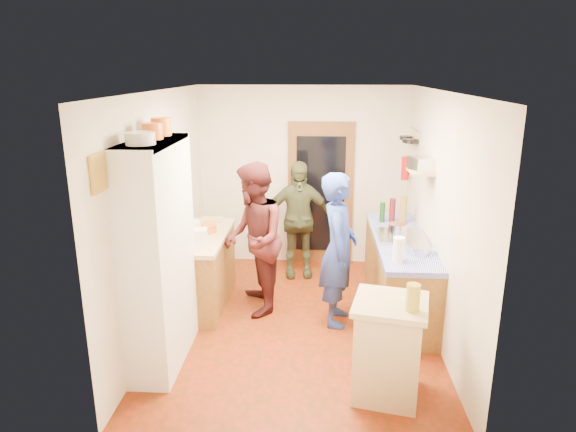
# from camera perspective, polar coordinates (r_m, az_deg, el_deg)

# --- Properties ---
(floor) EXTENTS (3.00, 4.00, 0.02)m
(floor) POSITION_cam_1_polar(r_m,az_deg,el_deg) (6.05, 1.05, -11.84)
(floor) COLOR maroon
(floor) RESTS_ON ground
(ceiling) EXTENTS (3.00, 4.00, 0.02)m
(ceiling) POSITION_cam_1_polar(r_m,az_deg,el_deg) (5.34, 1.20, 13.81)
(ceiling) COLOR silver
(ceiling) RESTS_ON ground
(wall_back) EXTENTS (3.00, 0.02, 2.60)m
(wall_back) POSITION_cam_1_polar(r_m,az_deg,el_deg) (7.51, 1.73, 4.39)
(wall_back) COLOR silver
(wall_back) RESTS_ON ground
(wall_front) EXTENTS (3.00, 0.02, 2.60)m
(wall_front) POSITION_cam_1_polar(r_m,az_deg,el_deg) (3.67, -0.15, -8.47)
(wall_front) COLOR silver
(wall_front) RESTS_ON ground
(wall_left) EXTENTS (0.02, 4.00, 2.60)m
(wall_left) POSITION_cam_1_polar(r_m,az_deg,el_deg) (5.81, -13.94, 0.42)
(wall_left) COLOR silver
(wall_left) RESTS_ON ground
(wall_right) EXTENTS (0.02, 4.00, 2.60)m
(wall_right) POSITION_cam_1_polar(r_m,az_deg,el_deg) (5.70, 16.46, -0.07)
(wall_right) COLOR silver
(wall_right) RESTS_ON ground
(door_frame) EXTENTS (0.95, 0.06, 2.10)m
(door_frame) POSITION_cam_1_polar(r_m,az_deg,el_deg) (7.52, 3.61, 2.44)
(door_frame) COLOR brown
(door_frame) RESTS_ON ground
(door_glass) EXTENTS (0.70, 0.02, 1.70)m
(door_glass) POSITION_cam_1_polar(r_m,az_deg,el_deg) (7.49, 3.61, 2.37)
(door_glass) COLOR black
(door_glass) RESTS_ON door_frame
(hutch_body) EXTENTS (0.40, 1.20, 2.20)m
(hutch_body) POSITION_cam_1_polar(r_m,az_deg,el_deg) (5.08, -14.12, -4.23)
(hutch_body) COLOR silver
(hutch_body) RESTS_ON ground
(hutch_top_shelf) EXTENTS (0.40, 1.14, 0.04)m
(hutch_top_shelf) POSITION_cam_1_polar(r_m,az_deg,el_deg) (4.82, -15.00, 7.89)
(hutch_top_shelf) COLOR silver
(hutch_top_shelf) RESTS_ON hutch_body
(plate_stack) EXTENTS (0.25, 0.25, 0.10)m
(plate_stack) POSITION_cam_1_polar(r_m,az_deg,el_deg) (4.56, -16.10, 8.29)
(plate_stack) COLOR white
(plate_stack) RESTS_ON hutch_top_shelf
(orange_pot_a) EXTENTS (0.18, 0.18, 0.15)m
(orange_pot_a) POSITION_cam_1_polar(r_m,az_deg,el_deg) (4.88, -14.82, 9.11)
(orange_pot_a) COLOR orange
(orange_pot_a) RESTS_ON hutch_top_shelf
(orange_pot_b) EXTENTS (0.19, 0.19, 0.17)m
(orange_pot_b) POSITION_cam_1_polar(r_m,az_deg,el_deg) (5.13, -13.92, 9.61)
(orange_pot_b) COLOR orange
(orange_pot_b) RESTS_ON hutch_top_shelf
(left_counter_base) EXTENTS (0.60, 1.40, 0.85)m
(left_counter_base) POSITION_cam_1_polar(r_m,az_deg,el_deg) (6.42, -9.59, -6.07)
(left_counter_base) COLOR olive
(left_counter_base) RESTS_ON ground
(left_counter_top) EXTENTS (0.64, 1.44, 0.05)m
(left_counter_top) POSITION_cam_1_polar(r_m,az_deg,el_deg) (6.27, -9.78, -2.25)
(left_counter_top) COLOR tan
(left_counter_top) RESTS_ON left_counter_base
(toaster) EXTENTS (0.27, 0.20, 0.19)m
(toaster) POSITION_cam_1_polar(r_m,az_deg,el_deg) (5.87, -10.18, -2.33)
(toaster) COLOR white
(toaster) RESTS_ON left_counter_top
(kettle) EXTENTS (0.21, 0.21, 0.19)m
(kettle) POSITION_cam_1_polar(r_m,az_deg,el_deg) (6.17, -10.45, -1.42)
(kettle) COLOR white
(kettle) RESTS_ON left_counter_top
(orange_bowl) EXTENTS (0.22, 0.22, 0.10)m
(orange_bowl) POSITION_cam_1_polar(r_m,az_deg,el_deg) (6.32, -8.90, -1.37)
(orange_bowl) COLOR orange
(orange_bowl) RESTS_ON left_counter_top
(chopping_board) EXTENTS (0.32, 0.24, 0.02)m
(chopping_board) POSITION_cam_1_polar(r_m,az_deg,el_deg) (6.81, -8.51, -0.37)
(chopping_board) COLOR tan
(chopping_board) RESTS_ON left_counter_top
(right_counter_base) EXTENTS (0.60, 2.20, 0.84)m
(right_counter_base) POSITION_cam_1_polar(r_m,az_deg,el_deg) (6.39, 12.14, -6.36)
(right_counter_base) COLOR olive
(right_counter_base) RESTS_ON ground
(right_counter_top) EXTENTS (0.62, 2.22, 0.06)m
(right_counter_top) POSITION_cam_1_polar(r_m,az_deg,el_deg) (6.24, 12.38, -2.54)
(right_counter_top) COLOR #0D13BA
(right_counter_top) RESTS_ON right_counter_base
(hob) EXTENTS (0.55, 0.58, 0.04)m
(hob) POSITION_cam_1_polar(r_m,az_deg,el_deg) (6.18, 12.47, -2.23)
(hob) COLOR silver
(hob) RESTS_ON right_counter_top
(pot_on_hob) EXTENTS (0.22, 0.22, 0.14)m
(pot_on_hob) POSITION_cam_1_polar(r_m,az_deg,el_deg) (6.11, 12.10, -1.50)
(pot_on_hob) COLOR silver
(pot_on_hob) RESTS_ON hob
(bottle_a) EXTENTS (0.08, 0.08, 0.26)m
(bottle_a) POSITION_cam_1_polar(r_m,az_deg,el_deg) (6.74, 10.44, 0.43)
(bottle_a) COLOR #143F14
(bottle_a) RESTS_ON right_counter_top
(bottle_b) EXTENTS (0.09, 0.09, 0.31)m
(bottle_b) POSITION_cam_1_polar(r_m,az_deg,el_deg) (6.78, 11.51, 0.66)
(bottle_b) COLOR #591419
(bottle_b) RESTS_ON right_counter_top
(bottle_c) EXTENTS (0.10, 0.10, 0.35)m
(bottle_c) POSITION_cam_1_polar(r_m,az_deg,el_deg) (6.73, 12.69, 0.66)
(bottle_c) COLOR olive
(bottle_c) RESTS_ON right_counter_top
(paper_towel) EXTENTS (0.15, 0.15, 0.26)m
(paper_towel) POSITION_cam_1_polar(r_m,az_deg,el_deg) (5.40, 12.19, -3.66)
(paper_towel) COLOR white
(paper_towel) RESTS_ON right_counter_top
(mixing_bowl) EXTENTS (0.31, 0.31, 0.10)m
(mixing_bowl) POSITION_cam_1_polar(r_m,az_deg,el_deg) (5.70, 14.27, -3.61)
(mixing_bowl) COLOR silver
(mixing_bowl) RESTS_ON right_counter_top
(island_base) EXTENTS (0.65, 0.65, 0.86)m
(island_base) POSITION_cam_1_polar(r_m,az_deg,el_deg) (4.74, 11.05, -14.55)
(island_base) COLOR tan
(island_base) RESTS_ON ground
(island_top) EXTENTS (0.74, 0.74, 0.05)m
(island_top) POSITION_cam_1_polar(r_m,az_deg,el_deg) (4.53, 11.36, -9.58)
(island_top) COLOR tan
(island_top) RESTS_ON island_base
(cutting_board) EXTENTS (0.40, 0.35, 0.02)m
(cutting_board) POSITION_cam_1_polar(r_m,az_deg,el_deg) (4.57, 10.79, -9.15)
(cutting_board) COLOR white
(cutting_board) RESTS_ON island_top
(oil_jar) EXTENTS (0.14, 0.14, 0.23)m
(oil_jar) POSITION_cam_1_polar(r_m,az_deg,el_deg) (4.36, 13.72, -8.78)
(oil_jar) COLOR #AD9E2D
(oil_jar) RESTS_ON island_top
(pan_rail) EXTENTS (0.02, 0.65, 0.02)m
(pan_rail) POSITION_cam_1_polar(r_m,az_deg,el_deg) (7.02, 13.83, 9.33)
(pan_rail) COLOR silver
(pan_rail) RESTS_ON wall_right
(pan_hang_a) EXTENTS (0.18, 0.18, 0.05)m
(pan_hang_a) POSITION_cam_1_polar(r_m,az_deg,el_deg) (6.85, 13.51, 8.10)
(pan_hang_a) COLOR black
(pan_hang_a) RESTS_ON pan_rail
(pan_hang_b) EXTENTS (0.16, 0.16, 0.05)m
(pan_hang_b) POSITION_cam_1_polar(r_m,az_deg,el_deg) (7.05, 13.23, 8.16)
(pan_hang_b) COLOR black
(pan_hang_b) RESTS_ON pan_rail
(pan_hang_c) EXTENTS (0.17, 0.17, 0.05)m
(pan_hang_c) POSITION_cam_1_polar(r_m,az_deg,el_deg) (7.24, 12.97, 8.46)
(pan_hang_c) COLOR black
(pan_hang_c) RESTS_ON pan_rail
(wall_shelf) EXTENTS (0.26, 0.42, 0.03)m
(wall_shelf) POSITION_cam_1_polar(r_m,az_deg,el_deg) (6.01, 14.53, 4.82)
(wall_shelf) COLOR tan
(wall_shelf) RESTS_ON wall_right
(radio) EXTENTS (0.28, 0.34, 0.15)m
(radio) POSITION_cam_1_polar(r_m,az_deg,el_deg) (5.99, 14.59, 5.66)
(radio) COLOR silver
(radio) RESTS_ON wall_shelf
(ext_bracket) EXTENTS (0.06, 0.10, 0.04)m
(ext_bracket) POSITION_cam_1_polar(r_m,az_deg,el_deg) (7.28, 13.35, 4.80)
(ext_bracket) COLOR black
(ext_bracket) RESTS_ON wall_right
(fire_extinguisher) EXTENTS (0.11, 0.11, 0.32)m
(fire_extinguisher) POSITION_cam_1_polar(r_m,az_deg,el_deg) (7.26, 12.91, 5.20)
(fire_extinguisher) COLOR red
(fire_extinguisher) RESTS_ON wall_right
(picture_frame) EXTENTS (0.03, 0.25, 0.30)m
(picture_frame) POSITION_cam_1_polar(r_m,az_deg,el_deg) (4.22, -20.32, 4.52)
(picture_frame) COLOR gold
(picture_frame) RESTS_ON wall_left
(person_hob) EXTENTS (0.48, 0.67, 1.75)m
(person_hob) POSITION_cam_1_polar(r_m,az_deg,el_deg) (5.74, 5.95, -3.83)
(person_hob) COLOR navy
(person_hob) RESTS_ON ground
(person_left) EXTENTS (0.84, 0.99, 1.81)m
(person_left) POSITION_cam_1_polar(r_m,az_deg,el_deg) (6.04, -3.55, -2.45)
(person_left) COLOR #431818
(person_left) RESTS_ON ground
(person_back) EXTENTS (1.00, 0.52, 1.63)m
(person_back) POSITION_cam_1_polar(r_m,az_deg,el_deg) (7.07, 1.17, -0.39)
(person_back) COLOR #3C3F27
(person_back) RESTS_ON ground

